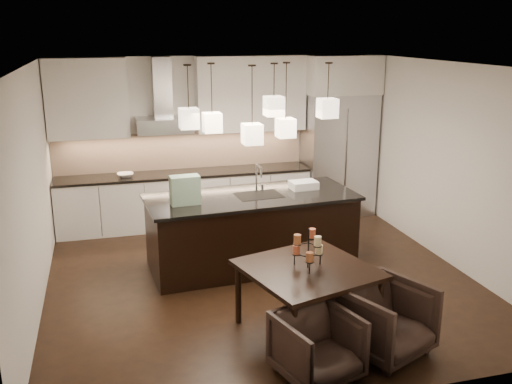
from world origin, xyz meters
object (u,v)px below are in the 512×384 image
object	(u,v)px
refrigerator	(338,155)
armchair_right	(386,319)
dining_table	(307,300)
island_body	(251,232)
armchair_left	(317,346)

from	to	relation	value
refrigerator	armchair_right	world-z (taller)	refrigerator
dining_table	island_body	bearing A→B (deg)	77.82
island_body	armchair_left	world-z (taller)	island_body
refrigerator	armchair_right	distance (m)	4.71
refrigerator	dining_table	xyz separation A→B (m)	(-1.97, -3.85, -0.70)
armchair_right	armchair_left	bearing A→B (deg)	171.87
island_body	armchair_right	bearing A→B (deg)	-77.65
refrigerator	island_body	size ratio (longest dim) A/B	0.77
armchair_left	dining_table	bearing A→B (deg)	59.81
island_body	dining_table	world-z (taller)	island_body
dining_table	armchair_right	xyz separation A→B (m)	(0.63, -0.61, -0.01)
island_body	armchair_right	size ratio (longest dim) A/B	3.40
armchair_left	armchair_right	xyz separation A→B (m)	(0.83, 0.23, 0.04)
armchair_left	armchair_right	world-z (taller)	armchair_right
dining_table	refrigerator	bearing A→B (deg)	47.24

